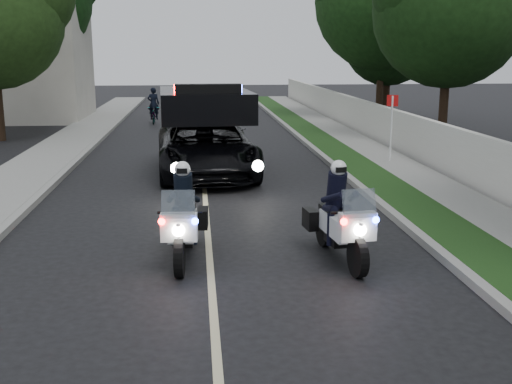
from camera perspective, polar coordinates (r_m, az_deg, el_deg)
ground at (r=9.43m, az=-3.95°, el=-9.82°), size 120.00×120.00×0.00m
curb_right at (r=19.52m, az=7.33°, el=2.17°), size 0.20×60.00×0.15m
grass_verge at (r=19.68m, az=9.32°, el=2.20°), size 1.20×60.00×0.16m
sidewalk_right at (r=20.05m, az=12.91°, el=2.24°), size 1.40×60.00×0.16m
property_wall at (r=20.28m, az=15.70°, el=4.12°), size 0.22×60.00×1.50m
curb_left at (r=19.44m, az=-16.98°, el=1.67°), size 0.20×60.00×0.15m
sidewalk_left at (r=19.69m, az=-20.12°, el=1.59°), size 2.00×60.00×0.16m
building_far at (r=36.07m, az=-21.72°, el=11.65°), size 8.00×6.00×7.00m
lane_marking at (r=19.06m, az=-4.80°, el=1.75°), size 0.12×50.00×0.01m
police_moto_left at (r=11.25m, az=-6.53°, el=-6.08°), size 0.84×2.09×1.74m
police_moto_right at (r=11.26m, az=7.51°, el=-6.10°), size 0.97×2.15×1.77m
police_suv at (r=18.82m, az=-4.51°, el=1.60°), size 3.11×6.15×2.92m
bicycle at (r=32.50m, az=-9.22°, el=6.16°), size 0.62×1.66×0.86m
cyclist at (r=32.50m, az=-9.22°, el=6.16°), size 0.58×0.39×1.60m
sign_post at (r=20.73m, az=12.01°, el=2.39°), size 0.44×0.44×2.32m
tree_right_c at (r=26.58m, az=16.44°, el=4.38°), size 6.57×6.57×9.92m
tree_right_d at (r=34.39m, az=11.03°, el=6.44°), size 7.31×7.31×11.82m
tree_right_e at (r=35.37m, az=11.63°, el=6.58°), size 4.90×4.90×8.10m
tree_left_near at (r=27.92m, az=-22.06°, el=4.35°), size 6.36×6.36×9.54m
tree_left_far at (r=36.21m, az=-19.92°, el=6.22°), size 10.06×10.06×12.64m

